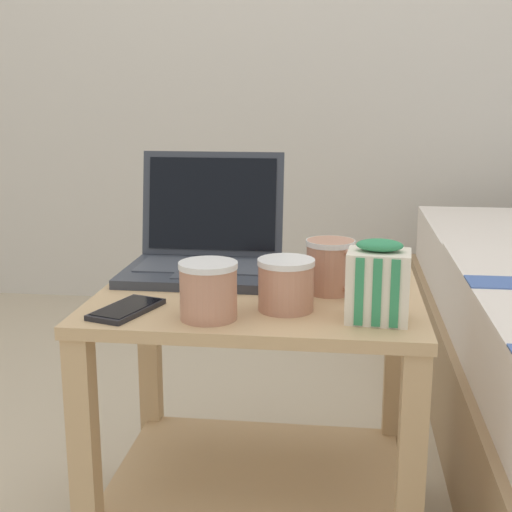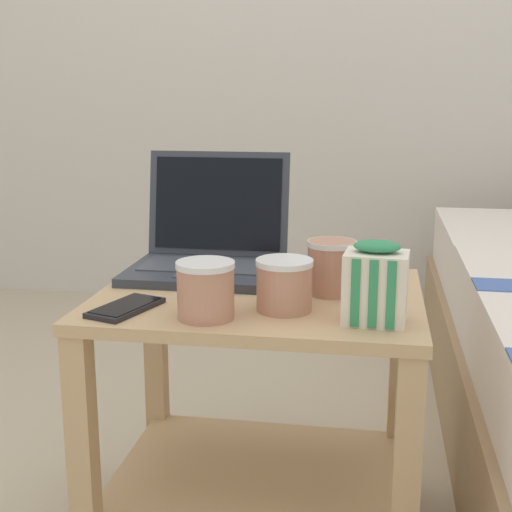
# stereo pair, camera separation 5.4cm
# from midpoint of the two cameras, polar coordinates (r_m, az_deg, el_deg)

# --- Properties ---
(bedside_table) EXTENTS (0.60, 0.48, 0.51)m
(bedside_table) POSITION_cam_midpoint_polar(r_m,az_deg,el_deg) (1.40, 1.37, -10.18)
(bedside_table) COLOR tan
(bedside_table) RESTS_ON ground_plane
(laptop) EXTENTS (0.31, 0.28, 0.24)m
(laptop) POSITION_cam_midpoint_polar(r_m,az_deg,el_deg) (1.49, -2.74, 0.59)
(laptop) COLOR #333842
(laptop) RESTS_ON bedside_table
(mug_front_left) EXTENTS (0.11, 0.12, 0.10)m
(mug_front_left) POSITION_cam_midpoint_polar(r_m,az_deg,el_deg) (1.33, 7.29, -0.71)
(mug_front_left) COLOR tan
(mug_front_left) RESTS_ON bedside_table
(mug_front_right) EXTENTS (0.10, 0.14, 0.10)m
(mug_front_right) POSITION_cam_midpoint_polar(r_m,az_deg,el_deg) (1.19, -2.76, -2.44)
(mug_front_right) COLOR tan
(mug_front_right) RESTS_ON bedside_table
(mug_mid_center) EXTENTS (0.10, 0.14, 0.09)m
(mug_mid_center) POSITION_cam_midpoint_polar(r_m,az_deg,el_deg) (1.23, 3.57, -2.06)
(mug_mid_center) COLOR tan
(mug_mid_center) RESTS_ON bedside_table
(snack_bag) EXTENTS (0.11, 0.09, 0.14)m
(snack_bag) POSITION_cam_midpoint_polar(r_m,az_deg,el_deg) (1.18, 10.84, -2.28)
(snack_bag) COLOR silver
(snack_bag) RESTS_ON bedside_table
(cell_phone) EXTENTS (0.11, 0.16, 0.01)m
(cell_phone) POSITION_cam_midpoint_polar(r_m,az_deg,el_deg) (1.25, -9.17, -4.09)
(cell_phone) COLOR black
(cell_phone) RESTS_ON bedside_table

